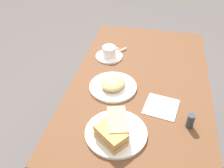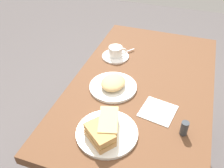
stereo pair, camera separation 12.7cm
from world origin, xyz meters
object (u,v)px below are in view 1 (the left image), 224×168
dining_table (139,94)px  coffee_cup (109,51)px  sandwich_front (117,124)px  spoon (118,51)px  sandwich_plate (116,133)px  side_plate (113,87)px  napkin (161,107)px  coffee_saucer (109,56)px  sandwich_back (111,135)px  salt_shaker (190,121)px

dining_table → coffee_cup: coffee_cup is taller
sandwich_front → spoon: 0.63m
sandwich_plate → side_plate: same height
dining_table → napkin: size_ratio=8.15×
dining_table → napkin: 0.24m
sandwich_front → napkin: 0.26m
coffee_saucer → side_plate: bearing=16.1°
sandwich_front → side_plate: (-0.28, -0.08, -0.04)m
dining_table → sandwich_front: (0.37, -0.06, 0.14)m
dining_table → sandwich_plate: 0.40m
sandwich_front → coffee_cup: bearing=-164.6°
sandwich_front → sandwich_back: bearing=-13.1°
coffee_saucer → salt_shaker: 0.66m
coffee_cup → napkin: size_ratio=0.70×
dining_table → side_plate: (0.09, -0.13, 0.10)m
sandwich_back → spoon: bearing=-172.0°
dining_table → sandwich_back: (0.43, -0.07, 0.14)m
dining_table → sandwich_plate: size_ratio=4.69×
side_plate → salt_shaker: bearing=63.3°
napkin → sandwich_front: bearing=-43.1°
sandwich_back → side_plate: sandwich_back is taller
napkin → salt_shaker: (0.10, 0.13, 0.03)m
sandwich_back → side_plate: bearing=-170.0°
napkin → dining_table: bearing=-147.3°
salt_shaker → coffee_saucer: bearing=-135.9°
sandwich_plate → salt_shaker: 0.32m
sandwich_plate → napkin: 0.27m
coffee_saucer → spoon: bearing=142.4°
salt_shaker → coffee_cup: bearing=-136.0°
coffee_cup → salt_shaker: coffee_cup is taller
sandwich_back → coffee_saucer: (-0.63, -0.14, -0.04)m
coffee_saucer → side_plate: 0.29m
sandwich_front → spoon: sandwich_front is taller
sandwich_back → coffee_saucer: sandwich_back is taller
dining_table → side_plate: side_plate is taller
coffee_saucer → spoon: spoon is taller
sandwich_back → coffee_saucer: bearing=-167.2°
spoon → coffee_cup: bearing=-37.0°
coffee_cup → dining_table: bearing=47.9°
coffee_saucer → napkin: coffee_saucer is taller
sandwich_front → coffee_saucer: 0.59m
sandwich_back → salt_shaker: sandwich_back is taller
sandwich_front → spoon: bearing=-169.9°
coffee_saucer → salt_shaker: (0.47, 0.46, 0.03)m
sandwich_front → spoon: (-0.62, -0.11, -0.03)m
spoon → napkin: (0.44, 0.29, -0.01)m
coffee_cup → coffee_saucer: bearing=-66.8°
sandwich_plate → coffee_saucer: bearing=-164.9°
sandwich_front → coffee_cup: 0.59m
spoon → sandwich_back: bearing=8.0°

